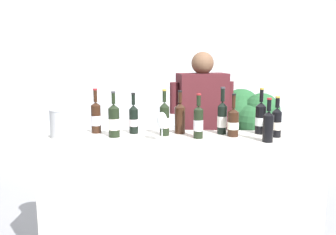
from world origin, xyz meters
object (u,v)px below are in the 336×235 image
object	(u,v)px
wine_bottle_3	(261,118)
wine_bottle_7	(114,121)
wine_bottle_2	(96,117)
ice_bucket	(66,123)
wine_bottle_1	(222,117)
wine_bottle_4	(233,122)
wine_bottle_6	(198,122)
wine_glass	(162,122)
wine_bottle_0	(164,119)
wine_bottle_9	(268,125)
wine_bottle_10	(180,117)
wine_bottle_5	(277,122)
person_server	(201,143)
wine_bottle_8	(134,119)
potted_shrub	(250,123)

from	to	relation	value
wine_bottle_3	wine_bottle_7	world-z (taller)	wine_bottle_3
wine_bottle_2	ice_bucket	distance (m)	0.25
wine_bottle_1	wine_bottle_3	xyz separation A→B (m)	(0.30, 0.02, -0.00)
wine_bottle_4	wine_bottle_6	bearing A→B (deg)	-165.01
wine_bottle_2	wine_bottle_3	size ratio (longest dim) A/B	0.98
wine_glass	wine_bottle_0	bearing A→B (deg)	87.45
wine_bottle_9	wine_bottle_10	bearing A→B (deg)	156.60
wine_bottle_4	wine_bottle_5	bearing A→B (deg)	-2.20
wine_bottle_2	wine_glass	xyz separation A→B (m)	(0.53, -0.28, 0.02)
wine_bottle_5	wine_bottle_10	size ratio (longest dim) A/B	0.91
wine_bottle_9	wine_bottle_10	xyz separation A→B (m)	(-0.63, 0.27, 0.01)
wine_bottle_2	wine_bottle_3	xyz separation A→B (m)	(1.29, 0.01, 0.00)
wine_bottle_0	person_server	size ratio (longest dim) A/B	0.22
wine_bottle_7	wine_bottle_3	bearing A→B (deg)	7.50
wine_bottle_6	ice_bucket	bearing A→B (deg)	179.39
wine_bottle_4	wine_bottle_7	world-z (taller)	wine_bottle_7
wine_bottle_8	wine_bottle_9	bearing A→B (deg)	-14.54
wine_bottle_0	wine_bottle_5	world-z (taller)	wine_bottle_0
wine_bottle_4	wine_bottle_8	size ratio (longest dim) A/B	1.02
wine_bottle_10	wine_bottle_5	bearing A→B (deg)	-8.52
wine_bottle_3	wine_bottle_2	bearing A→B (deg)	-179.62
wine_bottle_5	wine_bottle_8	size ratio (longest dim) A/B	0.96
wine_bottle_10	potted_shrub	distance (m)	1.20
wine_bottle_8	person_server	size ratio (longest dim) A/B	0.20
wine_glass	person_server	size ratio (longest dim) A/B	0.13
wine_bottle_3	wine_bottle_4	distance (m)	0.25
wine_bottle_0	potted_shrub	world-z (taller)	wine_bottle_0
wine_bottle_9	wine_glass	size ratio (longest dim) A/B	1.48
wine_bottle_1	potted_shrub	distance (m)	1.05
wine_bottle_4	ice_bucket	bearing A→B (deg)	-177.24
wine_bottle_9	wine_bottle_4	bearing A→B (deg)	141.70
wine_bottle_1	wine_bottle_3	distance (m)	0.30
wine_bottle_0	person_server	bearing A→B (deg)	61.79
wine_bottle_6	wine_bottle_9	world-z (taller)	wine_bottle_6
wine_bottle_7	wine_bottle_8	size ratio (longest dim) A/B	1.08
wine_bottle_1	wine_bottle_6	distance (m)	0.25
wine_bottle_6	wine_glass	xyz separation A→B (m)	(-0.26, -0.12, 0.02)
wine_bottle_4	wine_bottle_10	xyz separation A→B (m)	(-0.40, 0.10, 0.02)
wine_bottle_2	wine_bottle_4	size ratio (longest dim) A/B	1.08
wine_bottle_3	ice_bucket	xyz separation A→B (m)	(-1.48, -0.16, -0.02)
wine_bottle_8	wine_glass	xyz separation A→B (m)	(0.23, -0.27, 0.03)
wine_bottle_5	wine_bottle_9	xyz separation A→B (m)	(-0.10, -0.16, 0.01)
wine_bottle_3	person_server	bearing A→B (deg)	129.68
wine_bottle_4	wine_bottle_10	distance (m)	0.42
wine_bottle_3	wine_glass	distance (m)	0.81
wine_bottle_7	wine_bottle_10	world-z (taller)	wine_bottle_7
wine_bottle_2	potted_shrub	xyz separation A→B (m)	(1.39, 0.94, -0.22)
wine_bottle_6	wine_bottle_10	size ratio (longest dim) A/B	0.99
wine_bottle_3	wine_bottle_7	bearing A→B (deg)	-172.50
wine_bottle_4	wine_bottle_6	size ratio (longest dim) A/B	0.98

